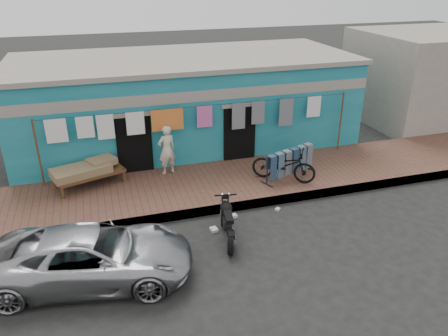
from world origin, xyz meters
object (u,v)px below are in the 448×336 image
at_px(bicycle, 284,161).
at_px(charpoy, 89,174).
at_px(car, 92,255).
at_px(motorcycle, 228,221).
at_px(jeans_rack, 290,163).
at_px(seated_person, 167,150).

xyz_separation_m(bicycle, charpoy, (-5.72, 1.39, -0.28)).
height_order(car, motorcycle, car).
distance_m(charpoy, jeans_rack, 6.12).
bearing_deg(jeans_rack, bicycle, -150.59).
relative_size(car, bicycle, 2.25).
distance_m(car, motorcycle, 3.33).
height_order(charpoy, jeans_rack, jeans_rack).
bearing_deg(jeans_rack, seated_person, 158.89).
bearing_deg(bicycle, motorcycle, 166.94).
distance_m(car, seated_person, 5.05).
xyz_separation_m(charpoy, jeans_rack, (5.99, -1.23, 0.12)).
xyz_separation_m(motorcycle, jeans_rack, (2.76, 2.37, 0.21)).
height_order(bicycle, jeans_rack, bicycle).
bearing_deg(bicycle, car, 151.77).
relative_size(seated_person, jeans_rack, 0.80).
distance_m(car, jeans_rack, 6.74).
height_order(car, charpoy, car).
bearing_deg(car, bicycle, -53.40).
distance_m(motorcycle, charpoy, 4.83).
relative_size(car, seated_person, 2.76).
distance_m(bicycle, jeans_rack, 0.35).
relative_size(car, charpoy, 1.89).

